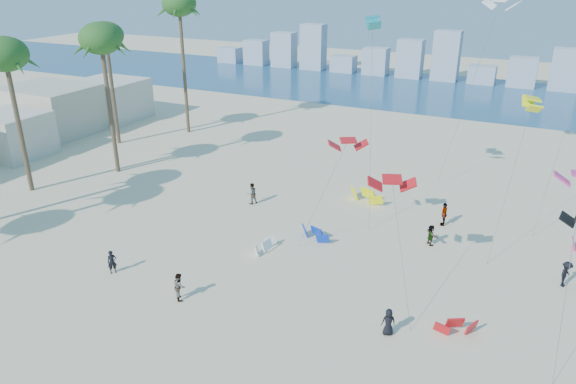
% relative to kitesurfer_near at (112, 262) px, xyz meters
% --- Properties ---
extents(ocean, '(220.00, 220.00, 0.00)m').
position_rel_kitesurfer_near_xyz_m(ocean, '(6.04, 63.58, -0.79)').
color(ocean, navy).
rests_on(ocean, ground).
extents(kitesurfer_near, '(0.67, 0.69, 1.60)m').
position_rel_kitesurfer_near_xyz_m(kitesurfer_near, '(0.00, 0.00, 0.00)').
color(kitesurfer_near, black).
rests_on(kitesurfer_near, ground).
extents(kitesurfer_mid, '(1.06, 1.06, 1.73)m').
position_rel_kitesurfer_near_xyz_m(kitesurfer_mid, '(5.71, -0.50, 0.07)').
color(kitesurfer_mid, gray).
rests_on(kitesurfer_mid, ground).
extents(kitesurfers_far, '(26.84, 15.78, 1.86)m').
position_rel_kitesurfer_near_xyz_m(kitesurfers_far, '(17.63, 11.98, 0.06)').
color(kitesurfers_far, black).
rests_on(kitesurfers_far, ground).
extents(grounded_kites, '(21.93, 23.34, 1.05)m').
position_rel_kitesurfer_near_xyz_m(grounded_kites, '(17.68, 8.85, -0.34)').
color(grounded_kites, white).
rests_on(grounded_kites, ground).
extents(flying_kites, '(26.37, 27.28, 16.55)m').
position_rel_kitesurfer_near_xyz_m(flying_kites, '(20.53, 15.46, 10.62)').
color(flying_kites, red).
rests_on(flying_kites, ground).
extents(palm_row, '(9.96, 44.80, 16.09)m').
position_rel_kitesurfer_near_xyz_m(palm_row, '(-15.65, 7.75, 11.33)').
color(palm_row, brown).
rests_on(palm_row, ground).
extents(distant_skyline, '(85.00, 3.00, 8.40)m').
position_rel_kitesurfer_near_xyz_m(distant_skyline, '(4.85, 73.58, 2.29)').
color(distant_skyline, '#9EADBF').
rests_on(distant_skyline, ground).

